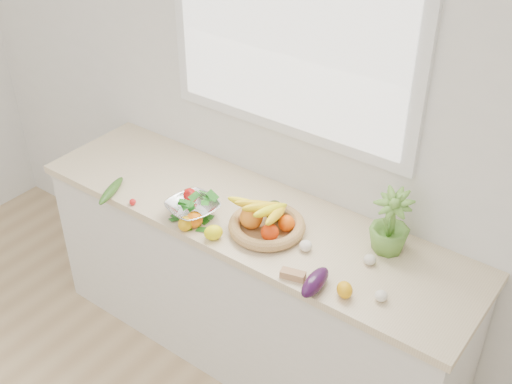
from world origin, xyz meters
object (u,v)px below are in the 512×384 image
Objects in this scene: colander_with_spinach at (193,206)px; cucumber at (111,191)px; fruit_basket at (266,222)px; potted_herb at (391,223)px; eggplant at (315,282)px; apple at (189,196)px.

cucumber is at bearing -166.99° from colander_with_spinach.
potted_herb is at bearing 22.81° from fruit_basket.
fruit_basket is at bearing 15.45° from cucumber.
potted_herb is (0.11, 0.40, 0.10)m from eggplant.
fruit_basket reaches higher than colander_with_spinach.
eggplant is 0.77× the size of cucumber.
colander_with_spinach is (0.44, 0.10, 0.04)m from cucumber.
eggplant is at bearing -6.58° from colander_with_spinach.
fruit_basket reaches higher than eggplant.
colander_with_spinach is (-0.72, 0.08, 0.02)m from eggplant.
potted_herb reaches higher than apple.
cucumber is at bearing -164.55° from fruit_basket.
apple is at bearing 140.09° from colander_with_spinach.
colander_with_spinach is at bearing -161.45° from fruit_basket.
apple is at bearing 25.66° from cucumber.
potted_herb reaches higher than colander_with_spinach.
apple is 0.42m from fruit_basket.
apple is at bearing -174.12° from fruit_basket.
fruit_basket is at bearing 5.88° from apple.
fruit_basket is 1.68× the size of colander_with_spinach.
eggplant is (0.80, -0.15, -0.00)m from apple.
fruit_basket is 0.36m from colander_with_spinach.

